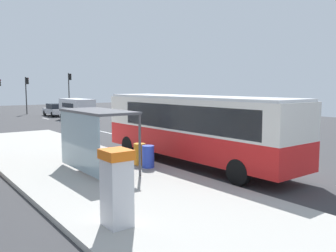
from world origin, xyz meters
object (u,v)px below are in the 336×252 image
at_px(bus, 193,125).
at_px(bus_shelter, 91,125).
at_px(traffic_light_median, 27,89).
at_px(white_van, 77,108).
at_px(sedan_near, 55,110).
at_px(traffic_light_near_side, 69,87).
at_px(recycling_bin_blue, 148,157).
at_px(recycling_bin_orange, 140,154).
at_px(ticket_machine, 117,187).

distance_m(bus, bus_shelter, 4.80).
distance_m(traffic_light_median, bus_shelter, 35.45).
xyz_separation_m(white_van, sedan_near, (0.10, 7.05, -0.55)).
xyz_separation_m(traffic_light_near_side, traffic_light_median, (-5.09, 1.60, -0.34)).
relative_size(sedan_near, bus_shelter, 1.11).
bearing_deg(sedan_near, traffic_light_median, 110.74).
height_order(recycling_bin_blue, traffic_light_near_side, traffic_light_near_side).
distance_m(sedan_near, traffic_light_median, 5.87).
relative_size(sedan_near, recycling_bin_orange, 4.66).
height_order(bus, ticket_machine, bus).
bearing_deg(bus, recycling_bin_orange, 163.11).
xyz_separation_m(white_van, traffic_light_median, (-1.80, 12.06, 1.85)).
distance_m(bus, ticket_machine, 8.33).
relative_size(recycling_bin_blue, bus_shelter, 0.24).
bearing_deg(bus_shelter, traffic_light_near_side, 70.25).
height_order(sedan_near, traffic_light_median, traffic_light_median).
relative_size(recycling_bin_blue, recycling_bin_orange, 1.00).
relative_size(white_van, sedan_near, 1.17).
xyz_separation_m(ticket_machine, bus_shelter, (1.97, 5.87, 0.93)).
height_order(white_van, traffic_light_near_side, traffic_light_near_side).
bearing_deg(recycling_bin_blue, ticket_machine, -129.94).
distance_m(sedan_near, bus_shelter, 31.03).
bearing_deg(ticket_machine, sedan_near, 73.31).
bearing_deg(traffic_light_median, bus_shelter, -101.09).
distance_m(recycling_bin_blue, traffic_light_near_side, 35.51).
distance_m(ticket_machine, recycling_bin_blue, 6.54).
distance_m(bus, traffic_light_near_side, 34.89).
distance_m(white_van, bus_shelter, 24.30).
height_order(ticket_machine, traffic_light_near_side, traffic_light_near_side).
height_order(sedan_near, traffic_light_near_side, traffic_light_near_side).
relative_size(recycling_bin_orange, bus_shelter, 0.24).
distance_m(ticket_machine, recycling_bin_orange, 7.09).
distance_m(bus, white_van, 23.96).
height_order(bus, recycling_bin_orange, bus).
bearing_deg(bus_shelter, recycling_bin_orange, -4.45).
distance_m(white_van, ticket_machine, 30.48).
distance_m(recycling_bin_orange, traffic_light_median, 35.33).
distance_m(recycling_bin_orange, bus_shelter, 2.65).
bearing_deg(recycling_bin_orange, bus, -16.89).
bearing_deg(white_van, sedan_near, 89.20).
bearing_deg(traffic_light_median, ticket_machine, -102.20).
height_order(recycling_bin_orange, bus_shelter, bus_shelter).
bearing_deg(sedan_near, recycling_bin_orange, -102.25).
height_order(white_van, ticket_machine, white_van).
distance_m(recycling_bin_blue, recycling_bin_orange, 0.70).
height_order(recycling_bin_blue, traffic_light_median, traffic_light_median).
bearing_deg(traffic_light_near_side, recycling_bin_orange, -106.22).
bearing_deg(ticket_machine, recycling_bin_blue, 50.06).
distance_m(white_van, traffic_light_near_side, 11.18).
bearing_deg(recycling_bin_orange, ticket_machine, -126.30).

